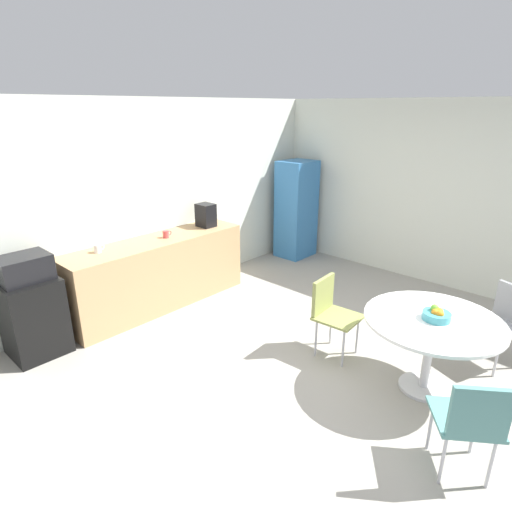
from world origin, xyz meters
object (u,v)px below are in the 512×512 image
(mug_green, at_px, (166,234))
(mini_fridge, at_px, (33,317))
(mug_white, at_px, (98,249))
(coffee_maker, at_px, (206,215))
(microwave, at_px, (24,268))
(chair_teal, at_px, (472,418))
(chair_olive, at_px, (330,307))
(fruit_bowl, at_px, (437,315))
(chair_gray, at_px, (506,316))
(locker_cabinet, at_px, (296,209))
(round_table, at_px, (432,331))

(mug_green, bearing_deg, mini_fridge, 178.97)
(mug_white, relative_size, coffee_maker, 0.40)
(mug_white, bearing_deg, coffee_maker, -2.57)
(microwave, xyz_separation_m, chair_teal, (1.36, -3.88, -0.44))
(chair_teal, height_order, mug_white, mug_white)
(mini_fridge, distance_m, chair_olive, 3.10)
(chair_olive, bearing_deg, fruit_bowl, -85.90)
(chair_gray, bearing_deg, mug_green, 111.33)
(microwave, distance_m, mug_green, 1.70)
(microwave, relative_size, mug_green, 3.72)
(locker_cabinet, bearing_deg, round_table, -124.16)
(microwave, relative_size, locker_cabinet, 0.29)
(microwave, bearing_deg, chair_olive, -47.16)
(chair_teal, xyz_separation_m, mug_green, (0.35, 3.85, 0.43))
(round_table, height_order, mug_white, mug_white)
(mini_fridge, height_order, mug_green, mug_green)
(round_table, height_order, coffee_maker, coffee_maker)
(mini_fridge, bearing_deg, chair_teal, -70.73)
(fruit_bowl, height_order, mug_green, mug_green)
(mug_green, bearing_deg, fruit_bowl, -81.69)
(mini_fridge, distance_m, microwave, 0.55)
(chair_teal, distance_m, coffee_maker, 4.05)
(mini_fridge, height_order, chair_gray, mini_fridge)
(mini_fridge, distance_m, chair_teal, 4.11)
(round_table, height_order, chair_teal, chair_teal)
(round_table, relative_size, mug_green, 9.26)
(mini_fridge, distance_m, chair_gray, 4.81)
(microwave, xyz_separation_m, coffee_maker, (2.40, 0.00, 0.10))
(mug_green, bearing_deg, locker_cabinet, -1.51)
(round_table, bearing_deg, microwave, 123.55)
(chair_gray, relative_size, chair_olive, 1.00)
(mini_fridge, xyz_separation_m, locker_cabinet, (4.34, -0.10, 0.40))
(chair_olive, bearing_deg, chair_teal, -114.97)
(microwave, height_order, locker_cabinet, locker_cabinet)
(microwave, height_order, chair_gray, microwave)
(round_table, distance_m, chair_teal, 1.02)
(microwave, bearing_deg, coffee_maker, 0.00)
(chair_olive, relative_size, mug_green, 6.43)
(chair_olive, height_order, mug_green, mug_green)
(microwave, relative_size, chair_olive, 0.58)
(mini_fridge, relative_size, chair_olive, 1.00)
(locker_cabinet, bearing_deg, chair_teal, -128.27)
(locker_cabinet, distance_m, chair_olive, 3.13)
(round_table, relative_size, mug_white, 9.26)
(locker_cabinet, xyz_separation_m, mug_green, (-2.64, 0.07, 0.13))
(chair_gray, bearing_deg, chair_teal, -172.97)
(mug_green, xyz_separation_m, coffee_maker, (0.70, 0.03, 0.11))
(chair_teal, height_order, fruit_bowl, fruit_bowl)
(chair_olive, relative_size, fruit_bowl, 3.47)
(mug_white, bearing_deg, chair_gray, -58.41)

